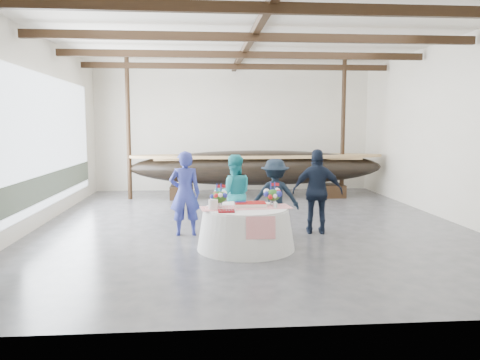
{
  "coord_description": "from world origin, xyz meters",
  "views": [
    {
      "loc": [
        -1.16,
        -11.23,
        2.37
      ],
      "look_at": [
        -0.33,
        -1.03,
        1.18
      ],
      "focal_mm": 35.0,
      "sensor_mm": 36.0,
      "label": 1
    }
  ],
  "objects": [
    {
      "name": "longboat_display",
      "position": [
        0.67,
        4.01,
        1.0
      ],
      "size": [
        8.35,
        1.67,
        1.57
      ],
      "color": "black",
      "rests_on": "ground"
    },
    {
      "name": "ceiling",
      "position": [
        0.0,
        0.0,
        4.5
      ],
      "size": [
        10.0,
        12.0,
        0.01
      ],
      "primitive_type": "cube",
      "color": "white",
      "rests_on": "wall_back"
    },
    {
      "name": "guest_man_right",
      "position": [
        1.35,
        -1.26,
        0.93
      ],
      "size": [
        1.16,
        0.65,
        1.86
      ],
      "primitive_type": "imported",
      "rotation": [
        0.0,
        0.0,
        2.95
      ],
      "color": "black",
      "rests_on": "ground"
    },
    {
      "name": "banquet_table",
      "position": [
        -0.33,
        -2.43,
        0.4
      ],
      "size": [
        1.88,
        1.88,
        0.81
      ],
      "color": "silver",
      "rests_on": "ground"
    },
    {
      "name": "guest_man_left",
      "position": [
        0.43,
        -1.15,
        0.83
      ],
      "size": [
        1.11,
        0.7,
        1.65
      ],
      "primitive_type": "imported",
      "rotation": [
        0.0,
        0.0,
        3.06
      ],
      "color": "black",
      "rests_on": "ground"
    },
    {
      "name": "guest_woman_blue",
      "position": [
        -1.54,
        -1.18,
        0.92
      ],
      "size": [
        0.7,
        0.48,
        1.83
      ],
      "primitive_type": "imported",
      "rotation": [
        0.0,
        0.0,
        3.21
      ],
      "color": "navy",
      "rests_on": "ground"
    },
    {
      "name": "wall_front",
      "position": [
        0.0,
        -6.0,
        2.25
      ],
      "size": [
        10.0,
        0.02,
        4.5
      ],
      "primitive_type": "cube",
      "color": "silver",
      "rests_on": "ground"
    },
    {
      "name": "wall_right",
      "position": [
        5.0,
        0.0,
        2.25
      ],
      "size": [
        0.02,
        12.0,
        4.5
      ],
      "primitive_type": "cube",
      "color": "silver",
      "rests_on": "ground"
    },
    {
      "name": "wall_left",
      "position": [
        -5.0,
        0.0,
        2.25
      ],
      "size": [
        0.02,
        12.0,
        4.5
      ],
      "primitive_type": "cube",
      "color": "silver",
      "rests_on": "ground"
    },
    {
      "name": "guest_woman_teal",
      "position": [
        -0.48,
        -1.14,
        0.87
      ],
      "size": [
        0.88,
        0.7,
        1.75
      ],
      "primitive_type": "imported",
      "rotation": [
        0.0,
        0.0,
        3.19
      ],
      "color": "teal",
      "rests_on": "ground"
    },
    {
      "name": "tabletop_items",
      "position": [
        -0.37,
        -2.32,
        0.95
      ],
      "size": [
        1.78,
        0.95,
        0.4
      ],
      "color": "red",
      "rests_on": "banquet_table"
    },
    {
      "name": "floor",
      "position": [
        0.0,
        0.0,
        0.0
      ],
      "size": [
        10.0,
        12.0,
        0.01
      ],
      "primitive_type": "cube",
      "color": "#3D3D42",
      "rests_on": "ground"
    },
    {
      "name": "open_bay",
      "position": [
        -4.95,
        1.0,
        1.83
      ],
      "size": [
        0.03,
        7.0,
        3.2
      ],
      "color": "silver",
      "rests_on": "ground"
    },
    {
      "name": "pavilion_structure",
      "position": [
        0.0,
        0.71,
        4.0
      ],
      "size": [
        9.8,
        11.76,
        4.5
      ],
      "color": "black",
      "rests_on": "ground"
    },
    {
      "name": "wall_back",
      "position": [
        0.0,
        6.0,
        2.25
      ],
      "size": [
        10.0,
        0.02,
        4.5
      ],
      "primitive_type": "cube",
      "color": "silver",
      "rests_on": "ground"
    }
  ]
}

